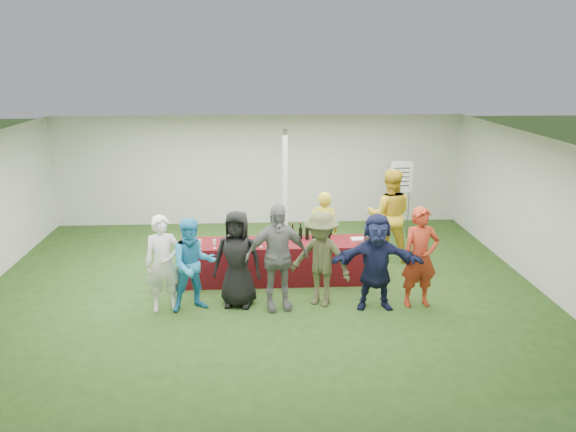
{
  "coord_description": "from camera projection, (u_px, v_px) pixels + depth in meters",
  "views": [
    {
      "loc": [
        -0.08,
        -9.66,
        4.04
      ],
      "look_at": [
        0.5,
        0.17,
        1.25
      ],
      "focal_mm": 35.0,
      "sensor_mm": 36.0,
      "label": 1
    }
  ],
  "objects": [
    {
      "name": "staff_pourer",
      "position": [
        324.0,
        230.0,
        11.0
      ],
      "size": [
        0.64,
        0.5,
        1.56
      ],
      "primitive_type": "imported",
      "rotation": [
        0.0,
        0.0,
        2.89
      ],
      "color": "gold",
      "rests_on": "ground"
    },
    {
      "name": "customer_6",
      "position": [
        420.0,
        257.0,
        9.28
      ],
      "size": [
        0.66,
        0.46,
        1.71
      ],
      "primitive_type": "imported",
      "rotation": [
        0.0,
        0.0,
        0.09
      ],
      "color": "#A62D18",
      "rests_on": "ground"
    },
    {
      "name": "customer_0",
      "position": [
        163.0,
        264.0,
        9.12
      ],
      "size": [
        0.65,
        0.49,
        1.62
      ],
      "primitive_type": "imported",
      "rotation": [
        0.0,
        0.0,
        0.19
      ],
      "color": "white",
      "rests_on": "ground"
    },
    {
      "name": "bar_towel",
      "position": [
        358.0,
        239.0,
        10.49
      ],
      "size": [
        0.25,
        0.18,
        0.03
      ],
      "primitive_type": "cube",
      "color": "white",
      "rests_on": "serving_table"
    },
    {
      "name": "customer_2",
      "position": [
        237.0,
        259.0,
        9.29
      ],
      "size": [
        0.88,
        0.65,
        1.64
      ],
      "primitive_type": "imported",
      "rotation": [
        0.0,
        0.0,
        -0.17
      ],
      "color": "black",
      "rests_on": "ground"
    },
    {
      "name": "water_bottle",
      "position": [
        285.0,
        235.0,
        10.42
      ],
      "size": [
        0.07,
        0.07,
        0.23
      ],
      "color": "silver",
      "rests_on": "serving_table"
    },
    {
      "name": "wine_list_sign",
      "position": [
        401.0,
        183.0,
        12.65
      ],
      "size": [
        0.5,
        0.03,
        1.8
      ],
      "color": "slate",
      "rests_on": "ground"
    },
    {
      "name": "wine_bottles",
      "position": [
        311.0,
        233.0,
        10.49
      ],
      "size": [
        0.75,
        0.14,
        0.32
      ],
      "color": "black",
      "rests_on": "serving_table"
    },
    {
      "name": "customer_5",
      "position": [
        376.0,
        262.0,
        9.2
      ],
      "size": [
        1.53,
        0.58,
        1.62
      ],
      "primitive_type": "imported",
      "rotation": [
        0.0,
        0.0,
        -0.07
      ],
      "color": "#151A3A",
      "rests_on": "ground"
    },
    {
      "name": "customer_3",
      "position": [
        277.0,
        257.0,
        9.15
      ],
      "size": [
        1.12,
        0.62,
        1.8
      ],
      "primitive_type": "imported",
      "rotation": [
        0.0,
        0.0,
        0.18
      ],
      "color": "slate",
      "rests_on": "ground"
    },
    {
      "name": "dump_bucket",
      "position": [
        369.0,
        240.0,
        10.22
      ],
      "size": [
        0.23,
        0.23,
        0.18
      ],
      "primitive_type": "cylinder",
      "color": "slate",
      "rests_on": "serving_table"
    },
    {
      "name": "customer_4",
      "position": [
        321.0,
        259.0,
        9.32
      ],
      "size": [
        1.21,
        1.04,
        1.62
      ],
      "primitive_type": "imported",
      "rotation": [
        0.0,
        0.0,
        -0.51
      ],
      "color": "#484A2B",
      "rests_on": "ground"
    },
    {
      "name": "tent",
      "position": [
        285.0,
        197.0,
        11.2
      ],
      "size": [
        10.0,
        10.0,
        10.0
      ],
      "color": "white",
      "rests_on": "ground"
    },
    {
      "name": "ground",
      "position": [
        262.0,
        284.0,
        10.39
      ],
      "size": [
        60.0,
        60.0,
        0.0
      ],
      "primitive_type": "plane",
      "color": "#284719",
      "rests_on": "ground"
    },
    {
      "name": "wine_glasses",
      "position": [
        227.0,
        242.0,
        10.02
      ],
      "size": [
        1.15,
        0.08,
        0.16
      ],
      "color": "silver",
      "rests_on": "serving_table"
    },
    {
      "name": "staff_back",
      "position": [
        389.0,
        215.0,
        11.4
      ],
      "size": [
        1.04,
        0.88,
        1.9
      ],
      "primitive_type": "imported",
      "rotation": [
        0.0,
        0.0,
        2.96
      ],
      "color": "gold",
      "rests_on": "ground"
    },
    {
      "name": "customer_1",
      "position": [
        193.0,
        265.0,
        9.13
      ],
      "size": [
        0.91,
        0.8,
        1.57
      ],
      "primitive_type": "imported",
      "rotation": [
        0.0,
        0.0,
        0.31
      ],
      "color": "#278CC4",
      "rests_on": "ground"
    },
    {
      "name": "serving_table",
      "position": [
        277.0,
        261.0,
        10.46
      ],
      "size": [
        3.6,
        0.8,
        0.75
      ],
      "primitive_type": "cube",
      "color": "#530A0F",
      "rests_on": "ground"
    }
  ]
}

